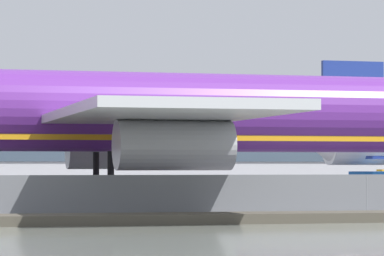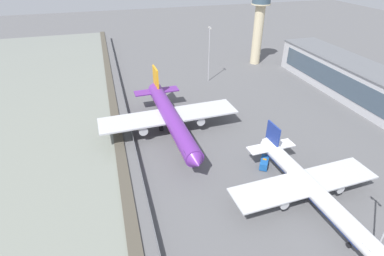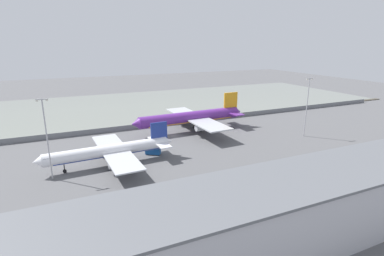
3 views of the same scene
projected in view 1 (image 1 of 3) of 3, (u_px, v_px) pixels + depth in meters
ground_plane at (282, 206)px, 77.51m from camera, size 500.00×500.00×0.00m
perimeter_fence at (366, 196)px, 61.93m from camera, size 280.00×0.10×2.35m
cargo_jet_purple at (142, 115)px, 72.27m from camera, size 53.39×45.56×15.92m
ops_van at (379, 183)px, 98.06m from camera, size 5.47×4.68×2.48m
terminal_building at (111, 135)px, 150.45m from camera, size 114.77×17.17×13.66m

